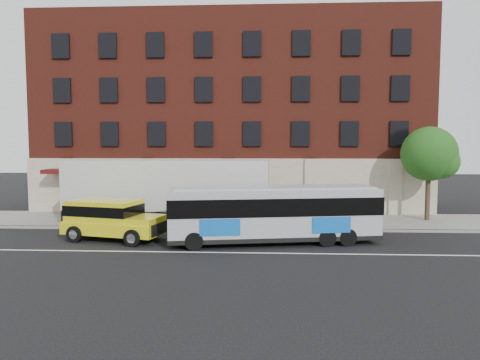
{
  "coord_description": "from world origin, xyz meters",
  "views": [
    {
      "loc": [
        2.47,
        -19.81,
        5.09
      ],
      "look_at": [
        1.2,
        5.5,
        3.08
      ],
      "focal_mm": 32.56,
      "sensor_mm": 36.0,
      "label": 1
    }
  ],
  "objects_px": {
    "street_tree": "(430,156)",
    "sign_pole": "(83,205)",
    "city_bus": "(274,212)",
    "yellow_suv": "(110,217)",
    "shipping_container": "(167,194)"
  },
  "relations": [
    {
      "from": "city_bus",
      "to": "shipping_container",
      "type": "bearing_deg",
      "value": 147.1
    },
    {
      "from": "yellow_suv",
      "to": "city_bus",
      "type": "bearing_deg",
      "value": -2.9
    },
    {
      "from": "street_tree",
      "to": "city_bus",
      "type": "bearing_deg",
      "value": -146.47
    },
    {
      "from": "street_tree",
      "to": "sign_pole",
      "type": "bearing_deg",
      "value": -171.39
    },
    {
      "from": "shipping_container",
      "to": "city_bus",
      "type": "bearing_deg",
      "value": -32.9
    },
    {
      "from": "city_bus",
      "to": "yellow_suv",
      "type": "xyz_separation_m",
      "value": [
        -8.82,
        0.45,
        -0.42
      ]
    },
    {
      "from": "sign_pole",
      "to": "city_bus",
      "type": "distance_m",
      "value": 12.16
    },
    {
      "from": "street_tree",
      "to": "yellow_suv",
      "type": "height_order",
      "value": "street_tree"
    },
    {
      "from": "sign_pole",
      "to": "yellow_suv",
      "type": "height_order",
      "value": "sign_pole"
    },
    {
      "from": "city_bus",
      "to": "shipping_container",
      "type": "xyz_separation_m",
      "value": [
        -6.53,
        4.22,
        0.43
      ]
    },
    {
      "from": "city_bus",
      "to": "yellow_suv",
      "type": "height_order",
      "value": "city_bus"
    },
    {
      "from": "city_bus",
      "to": "shipping_container",
      "type": "relative_size",
      "value": 0.88
    },
    {
      "from": "city_bus",
      "to": "street_tree",
      "type": "bearing_deg",
      "value": 33.53
    },
    {
      "from": "sign_pole",
      "to": "shipping_container",
      "type": "distance_m",
      "value": 5.17
    },
    {
      "from": "street_tree",
      "to": "city_bus",
      "type": "height_order",
      "value": "street_tree"
    }
  ]
}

